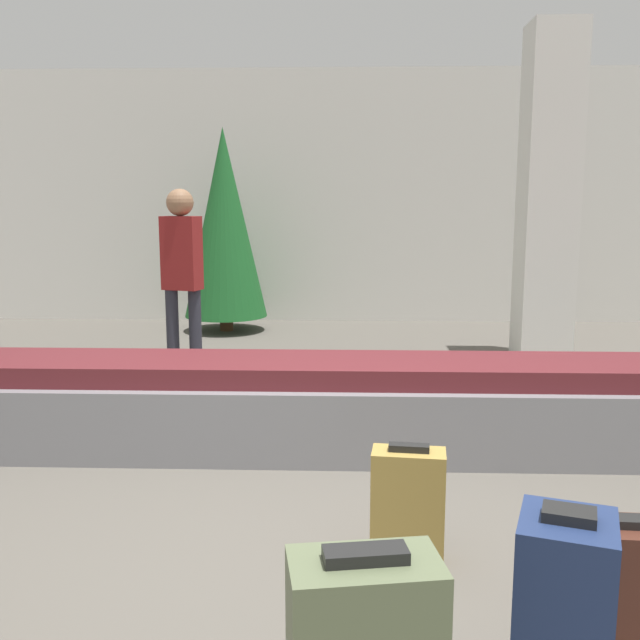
{
  "coord_description": "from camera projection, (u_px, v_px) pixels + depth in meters",
  "views": [
    {
      "loc": [
        0.15,
        -2.9,
        1.55
      ],
      "look_at": [
        0.0,
        1.42,
        0.83
      ],
      "focal_mm": 40.0,
      "sensor_mm": 36.0,
      "label": 1
    }
  ],
  "objects": [
    {
      "name": "ground_plane",
      "position": [
        309.0,
        559.0,
        3.12
      ],
      "size": [
        18.0,
        18.0,
        0.0
      ],
      "primitive_type": "plane",
      "color": "#59544C"
    },
    {
      "name": "back_wall",
      "position": [
        334.0,
        197.0,
        9.14
      ],
      "size": [
        18.0,
        0.06,
        3.2
      ],
      "color": "silver",
      "rests_on": "ground_plane"
    },
    {
      "name": "carousel",
      "position": [
        320.0,
        406.0,
        4.48
      ],
      "size": [
        8.07,
        0.76,
        0.58
      ],
      "color": "gray",
      "rests_on": "ground_plane"
    },
    {
      "name": "pillar",
      "position": [
        548.0,
        196.0,
        6.86
      ],
      "size": [
        0.5,
        0.5,
        3.2
      ],
      "color": "silver",
      "rests_on": "ground_plane"
    },
    {
      "name": "suitcase_0",
      "position": [
        633.0,
        588.0,
        2.46
      ],
      "size": [
        0.39,
        0.24,
        0.49
      ],
      "rotation": [
        0.0,
        0.0,
        -0.06
      ],
      "color": "#472319",
      "rests_on": "ground_plane"
    },
    {
      "name": "suitcase_2",
      "position": [
        561.0,
        640.0,
        1.96
      ],
      "size": [
        0.32,
        0.33,
        0.74
      ],
      "rotation": [
        0.0,
        0.0,
        -0.32
      ],
      "color": "navy",
      "rests_on": "ground_plane"
    },
    {
      "name": "suitcase_3",
      "position": [
        408.0,
        505.0,
        3.09
      ],
      "size": [
        0.33,
        0.2,
        0.53
      ],
      "rotation": [
        0.0,
        0.0,
        -0.11
      ],
      "color": "#A3843D",
      "rests_on": "ground_plane"
    },
    {
      "name": "traveler_0",
      "position": [
        182.0,
        267.0,
        6.14
      ],
      "size": [
        0.36,
        0.27,
        1.66
      ],
      "rotation": [
        0.0,
        0.0,
        -0.3
      ],
      "color": "#282833",
      "rests_on": "ground_plane"
    },
    {
      "name": "decorated_tree",
      "position": [
        224.0,
        223.0,
        8.44
      ],
      "size": [
        0.98,
        0.98,
        2.41
      ],
      "color": "#4C331E",
      "rests_on": "ground_plane"
    }
  ]
}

